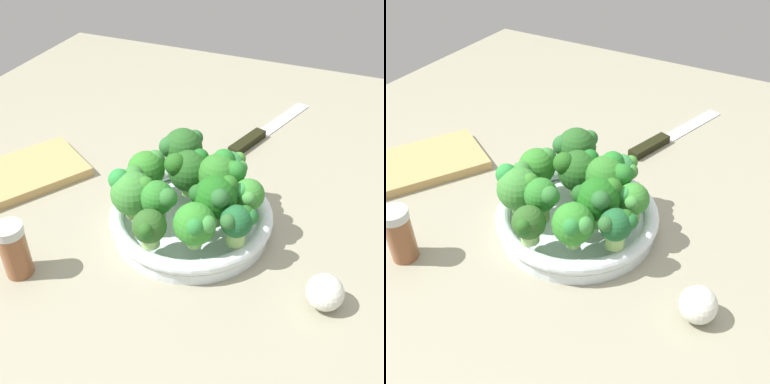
{
  "view_description": "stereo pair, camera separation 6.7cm",
  "coord_description": "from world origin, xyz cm",
  "views": [
    {
      "loc": [
        -52.96,
        -20.92,
        47.6
      ],
      "look_at": [
        -3.31,
        -0.11,
        6.78
      ],
      "focal_mm": 44.33,
      "sensor_mm": 36.0,
      "label": 1
    },
    {
      "loc": [
        -49.96,
        -26.97,
        47.6
      ],
      "look_at": [
        -3.31,
        -0.11,
        6.78
      ],
      "focal_mm": 44.33,
      "sensor_mm": 36.0,
      "label": 2
    }
  ],
  "objects": [
    {
      "name": "broccoli_floret_2",
      "position": [
        4.63,
        -3.34,
        6.97
      ],
      "size": [
        4.66,
        5.17,
        5.6
      ],
      "color": "#A2D06A",
      "rests_on": "bowl"
    },
    {
      "name": "broccoli_floret_0",
      "position": [
        -0.18,
        1.86,
        8.01
      ],
      "size": [
        6.31,
        6.26,
        7.37
      ],
      "color": "#7CBE56",
      "rests_on": "bowl"
    },
    {
      "name": "broccoli_floret_11",
      "position": [
        -2.04,
        -7.97,
        7.49
      ],
      "size": [
        4.96,
        4.54,
        6.1
      ],
      "color": "#78B455",
      "rests_on": "bowl"
    },
    {
      "name": "bowl",
      "position": [
        -3.31,
        -0.11,
        1.93
      ],
      "size": [
        24.12,
        24.12,
        3.78
      ],
      "color": "white",
      "rests_on": "ground_plane"
    },
    {
      "name": "broccoli_floret_8",
      "position": [
        -1.14,
        7.91,
        7.33
      ],
      "size": [
        6.3,
        5.69,
        6.39
      ],
      "color": "#7BBD54",
      "rests_on": "bowl"
    },
    {
      "name": "pepper_shaker",
      "position": [
        -20.68,
        17.88,
        4.17
      ],
      "size": [
        3.85,
        3.85,
        8.24
      ],
      "color": "brown",
      "rests_on": "ground_plane"
    },
    {
      "name": "broccoli_floret_5",
      "position": [
        -7.97,
        3.05,
        8.12
      ],
      "size": [
        4.79,
        6.39,
        6.8
      ],
      "color": "#7BB251",
      "rests_on": "bowl"
    },
    {
      "name": "knife",
      "position": [
        27.16,
        -2.06,
        0.55
      ],
      "size": [
        26.14,
        10.08,
        1.5
      ],
      "color": "silver",
      "rests_on": "ground_plane"
    },
    {
      "name": "broccoli_floret_3",
      "position": [
        -5.09,
        -4.3,
        8.36
      ],
      "size": [
        6.17,
        6.53,
        7.53
      ],
      "color": "#76C15C",
      "rests_on": "bowl"
    },
    {
      "name": "broccoli_floret_7",
      "position": [
        4.91,
        5.12,
        8.24
      ],
      "size": [
        6.72,
        6.53,
        7.61
      ],
      "color": "#88CF63",
      "rests_on": "bowl"
    },
    {
      "name": "broccoli_floret_9",
      "position": [
        -7.62,
        7.22,
        7.79
      ],
      "size": [
        6.65,
        6.75,
        7.1
      ],
      "color": "#92BF5C",
      "rests_on": "bowl"
    },
    {
      "name": "broccoli_floret_1",
      "position": [
        -0.09,
        -3.22,
        8.66
      ],
      "size": [
        6.63,
        7.17,
        7.93
      ],
      "color": "#7DBE55",
      "rests_on": "bowl"
    },
    {
      "name": "ground_plane",
      "position": [
        0.0,
        0.0,
        -1.25
      ],
      "size": [
        130.0,
        130.0,
        2.5
      ],
      "primitive_type": "cube",
      "color": "gray"
    },
    {
      "name": "garlic_bulb",
      "position": [
        -10.51,
        -20.96,
        2.36
      ],
      "size": [
        4.71,
        4.71,
        4.71
      ],
      "primitive_type": "sphere",
      "color": "silver",
      "rests_on": "ground_plane"
    },
    {
      "name": "broccoli_floret_10",
      "position": [
        -7.62,
        -8.39,
        7.33
      ],
      "size": [
        4.78,
        4.79,
        5.87
      ],
      "color": "#97C86E",
      "rests_on": "bowl"
    },
    {
      "name": "cutting_board",
      "position": [
        -2.78,
        31.95,
        0.8
      ],
      "size": [
        24.57,
        21.99,
        1.6
      ],
      "primitive_type": "cube",
      "rotation": [
        0.0,
        0.0,
        -0.54
      ],
      "color": "tan",
      "rests_on": "ground_plane"
    },
    {
      "name": "broccoli_floret_4",
      "position": [
        -10.32,
        -3.5,
        7.52
      ],
      "size": [
        5.88,
        5.95,
        6.51
      ],
      "color": "#8ACF64",
      "rests_on": "bowl"
    },
    {
      "name": "broccoli_floret_6",
      "position": [
        -12.7,
        2.0,
        6.86
      ],
      "size": [
        4.97,
        4.59,
        5.51
      ],
      "color": "#96C76F",
      "rests_on": "bowl"
    }
  ]
}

